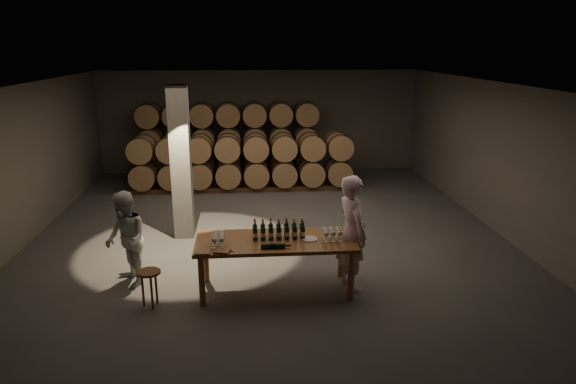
{
  "coord_description": "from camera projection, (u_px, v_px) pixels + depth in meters",
  "views": [
    {
      "loc": [
        -0.43,
        -10.33,
        3.98
      ],
      "look_at": [
        0.38,
        -0.4,
        1.1
      ],
      "focal_mm": 32.0,
      "sensor_mm": 36.0,
      "label": 1
    }
  ],
  "objects": [
    {
      "name": "room",
      "position": [
        181.0,
        163.0,
        10.63
      ],
      "size": [
        12.0,
        12.0,
        12.0
      ],
      "color": "#4D4B48",
      "rests_on": "ground"
    },
    {
      "name": "tasting_table",
      "position": [
        275.0,
        246.0,
        8.41
      ],
      "size": [
        2.6,
        1.1,
        0.9
      ],
      "color": "brown",
      "rests_on": "ground"
    },
    {
      "name": "barrel_stack_back",
      "position": [
        229.0,
        139.0,
        15.6
      ],
      "size": [
        5.48,
        0.95,
        2.31
      ],
      "color": "brown",
      "rests_on": "ground"
    },
    {
      "name": "barrel_stack_front",
      "position": [
        242.0,
        161.0,
        14.39
      ],
      "size": [
        6.26,
        0.95,
        1.57
      ],
      "color": "brown",
      "rests_on": "ground"
    },
    {
      "name": "bottle_cluster",
      "position": [
        279.0,
        232.0,
        8.43
      ],
      "size": [
        0.86,
        0.23,
        0.32
      ],
      "color": "black",
      "rests_on": "tasting_table"
    },
    {
      "name": "lying_bottles",
      "position": [
        274.0,
        246.0,
        8.02
      ],
      "size": [
        0.48,
        0.08,
        0.08
      ],
      "color": "black",
      "rests_on": "tasting_table"
    },
    {
      "name": "glass_cluster_left",
      "position": [
        219.0,
        237.0,
        8.16
      ],
      "size": [
        0.2,
        0.42,
        0.19
      ],
      "color": "silver",
      "rests_on": "tasting_table"
    },
    {
      "name": "glass_cluster_right",
      "position": [
        332.0,
        232.0,
        8.37
      ],
      "size": [
        0.31,
        0.31,
        0.18
      ],
      "color": "silver",
      "rests_on": "tasting_table"
    },
    {
      "name": "plate",
      "position": [
        309.0,
        239.0,
        8.4
      ],
      "size": [
        0.27,
        0.27,
        0.02
      ],
      "primitive_type": "cylinder",
      "color": "silver",
      "rests_on": "tasting_table"
    },
    {
      "name": "notebook_near",
      "position": [
        222.0,
        251.0,
        7.89
      ],
      "size": [
        0.28,
        0.25,
        0.03
      ],
      "primitive_type": "cube",
      "rotation": [
        0.0,
        0.0,
        -0.28
      ],
      "color": "brown",
      "rests_on": "tasting_table"
    },
    {
      "name": "notebook_corner",
      "position": [
        203.0,
        251.0,
        7.9
      ],
      "size": [
        0.26,
        0.32,
        0.03
      ],
      "primitive_type": "cube",
      "rotation": [
        0.0,
        0.0,
        -0.06
      ],
      "color": "brown",
      "rests_on": "tasting_table"
    },
    {
      "name": "pen",
      "position": [
        229.0,
        251.0,
        7.9
      ],
      "size": [
        0.15,
        0.01,
        0.01
      ],
      "primitive_type": "cylinder",
      "rotation": [
        0.0,
        1.57,
        -0.01
      ],
      "color": "black",
      "rests_on": "tasting_table"
    },
    {
      "name": "stool",
      "position": [
        149.0,
        278.0,
        7.96
      ],
      "size": [
        0.36,
        0.36,
        0.6
      ],
      "rotation": [
        0.0,
        0.0,
        0.36
      ],
      "color": "brown",
      "rests_on": "ground"
    },
    {
      "name": "person_man",
      "position": [
        352.0,
        233.0,
        8.45
      ],
      "size": [
        0.66,
        0.82,
        1.97
      ],
      "primitive_type": "imported",
      "rotation": [
        0.0,
        0.0,
        1.86
      ],
      "color": "white",
      "rests_on": "ground"
    },
    {
      "name": "person_woman",
      "position": [
        126.0,
        239.0,
        8.61
      ],
      "size": [
        0.93,
        1.0,
        1.64
      ],
      "primitive_type": "imported",
      "rotation": [
        0.0,
        0.0,
        -1.07
      ],
      "color": "silver",
      "rests_on": "ground"
    }
  ]
}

